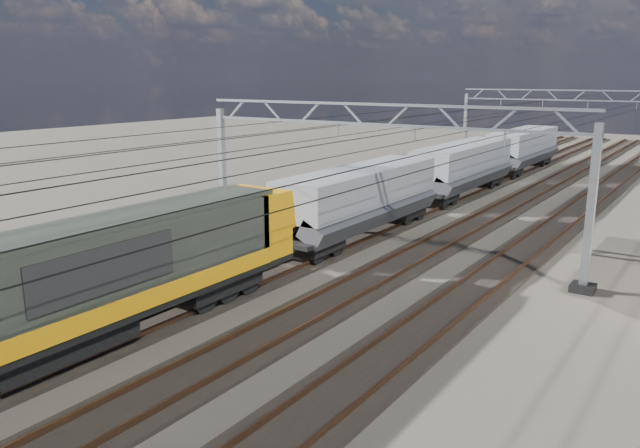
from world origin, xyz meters
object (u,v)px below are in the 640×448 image
Objects in this scene: catenary_gantry_far at (563,125)px; hopper_wagon_mid at (463,165)px; catenary_gantry_mid at (374,173)px; hopper_wagon_third at (523,147)px; hopper_wagon_lead at (361,197)px; locomotive at (48,289)px.

catenary_gantry_far is 19.74m from hopper_wagon_mid.
hopper_wagon_third is (-2.00, 30.63, -1.67)m from catenary_gantry_mid.
hopper_wagon_lead is 1.00× the size of hopper_wagon_third.
catenary_gantry_far is 1.53× the size of hopper_wagon_third.
catenary_gantry_far is 5.97m from hopper_wagon_third.
hopper_wagon_mid is (-2.00, 16.43, -1.67)m from catenary_gantry_mid.
catenary_gantry_far reaches higher than locomotive.
locomotive is 17.70m from hopper_wagon_lead.
locomotive is at bearing -90.00° from hopper_wagon_third.
catenary_gantry_mid reaches higher than hopper_wagon_mid.
hopper_wagon_third is (-2.00, -5.37, -1.67)m from catenary_gantry_far.
locomotive is at bearing -97.37° from catenary_gantry_mid.
hopper_wagon_lead is (-2.00, -33.77, -1.67)m from catenary_gantry_far.
catenary_gantry_far reaches higher than hopper_wagon_third.
catenary_gantry_mid is at bearing -90.00° from catenary_gantry_far.
hopper_wagon_lead is (-0.00, 17.70, -0.09)m from locomotive.
catenary_gantry_far is at bearing 84.16° from hopper_wagon_mid.
catenary_gantry_far reaches higher than hopper_wagon_mid.
locomotive is 1.62× the size of hopper_wagon_mid.
catenary_gantry_mid is at bearing -48.16° from hopper_wagon_lead.
catenary_gantry_mid is 30.75m from hopper_wagon_third.
catenary_gantry_far is at bearing 86.61° from hopper_wagon_lead.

